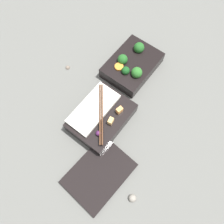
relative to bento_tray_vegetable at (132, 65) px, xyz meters
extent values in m
plane|color=slate|center=(0.10, 0.02, -0.03)|extent=(3.00, 3.00, 0.00)
cube|color=black|center=(0.00, 0.00, 0.00)|extent=(0.21, 0.15, 0.05)
sphere|color=#19511E|center=(0.05, 0.01, 0.03)|extent=(0.03, 0.03, 0.03)
sphere|color=#236023|center=(0.02, -0.03, 0.03)|extent=(0.04, 0.04, 0.04)
sphere|color=#2D7028|center=(0.04, 0.04, 0.03)|extent=(0.04, 0.04, 0.04)
sphere|color=#236023|center=(-0.06, -0.01, 0.03)|extent=(0.04, 0.04, 0.04)
cylinder|color=orange|center=(-0.07, -0.02, 0.02)|extent=(0.04, 0.04, 0.01)
cylinder|color=orange|center=(0.05, -0.02, 0.02)|extent=(0.04, 0.04, 0.01)
cube|color=black|center=(0.23, 0.04, 0.00)|extent=(0.21, 0.15, 0.05)
cube|color=silver|center=(0.23, 0.01, 0.03)|extent=(0.18, 0.09, 0.01)
cube|color=#F4A356|center=(0.19, 0.08, 0.03)|extent=(0.02, 0.02, 0.02)
cube|color=#EAB266|center=(0.24, 0.08, 0.03)|extent=(0.02, 0.02, 0.02)
sphere|color=#4C1E4C|center=(0.29, 0.07, 0.03)|extent=(0.02, 0.02, 0.02)
cylinder|color=#56331E|center=(0.24, 0.04, 0.03)|extent=(0.17, 0.13, 0.01)
cylinder|color=#56331E|center=(0.23, 0.04, 0.03)|extent=(0.17, 0.13, 0.01)
cube|color=black|center=(0.38, 0.15, -0.02)|extent=(0.21, 0.16, 0.01)
sphere|color=gray|center=(0.38, 0.27, -0.02)|extent=(0.02, 0.02, 0.02)
sphere|color=#7A6B5B|center=(0.15, -0.20, -0.02)|extent=(0.02, 0.02, 0.02)
camera|label=1|loc=(0.43, 0.23, 0.68)|focal=35.00mm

